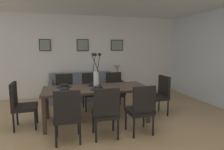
{
  "coord_description": "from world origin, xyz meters",
  "views": [
    {
      "loc": [
        -0.43,
        -3.09,
        1.59
      ],
      "look_at": [
        0.74,
        1.22,
        0.94
      ],
      "focal_mm": 30.57,
      "sensor_mm": 36.0,
      "label": 1
    }
  ],
  "objects_px": {
    "bowl_near_left": "(65,89)",
    "bowl_near_right": "(64,85)",
    "dining_chair_far_right": "(91,89)",
    "table_lamp": "(117,69)",
    "centerpiece_vase": "(96,74)",
    "dining_chair_mid_left": "(141,107)",
    "dining_table": "(96,91)",
    "dining_chair_near_left": "(67,114)",
    "dining_chair_head_west": "(21,103)",
    "framed_picture_center": "(83,45)",
    "dining_chair_mid_right": "(115,88)",
    "bowl_far_left": "(98,88)",
    "side_table": "(117,89)",
    "dining_chair_head_east": "(160,93)",
    "bowl_far_right": "(95,84)",
    "framed_picture_left": "(45,45)",
    "framed_picture_right": "(117,45)",
    "dining_chair_far_left": "(106,110)",
    "dining_chair_near_right": "(65,91)",
    "sofa": "(82,90)"
  },
  "relations": [
    {
      "from": "centerpiece_vase",
      "to": "dining_chair_mid_left",
      "type": "bearing_deg",
      "value": -52.31
    },
    {
      "from": "framed_picture_left",
      "to": "dining_chair_head_west",
      "type": "bearing_deg",
      "value": -98.26
    },
    {
      "from": "dining_chair_mid_right",
      "to": "framed_picture_center",
      "type": "distance_m",
      "value": 1.98
    },
    {
      "from": "bowl_far_left",
      "to": "side_table",
      "type": "bearing_deg",
      "value": 63.54
    },
    {
      "from": "dining_chair_far_left",
      "to": "sofa",
      "type": "relative_size",
      "value": 0.47
    },
    {
      "from": "dining_chair_near_left",
      "to": "side_table",
      "type": "xyz_separation_m",
      "value": [
        1.67,
        2.71,
        -0.25
      ]
    },
    {
      "from": "dining_chair_near_right",
      "to": "side_table",
      "type": "relative_size",
      "value": 1.77
    },
    {
      "from": "bowl_far_right",
      "to": "framed_picture_left",
      "type": "distance_m",
      "value": 2.58
    },
    {
      "from": "centerpiece_vase",
      "to": "dining_chair_near_left",
      "type": "bearing_deg",
      "value": -127.22
    },
    {
      "from": "dining_table",
      "to": "dining_chair_mid_left",
      "type": "distance_m",
      "value": 1.1
    },
    {
      "from": "dining_chair_mid_left",
      "to": "table_lamp",
      "type": "distance_m",
      "value": 2.78
    },
    {
      "from": "dining_chair_near_left",
      "to": "dining_chair_far_left",
      "type": "height_order",
      "value": "same"
    },
    {
      "from": "framed_picture_right",
      "to": "dining_chair_far_left",
      "type": "bearing_deg",
      "value": -109.8
    },
    {
      "from": "dining_table",
      "to": "dining_chair_near_left",
      "type": "height_order",
      "value": "dining_chair_near_left"
    },
    {
      "from": "dining_table",
      "to": "dining_chair_far_left",
      "type": "xyz_separation_m",
      "value": [
        0.01,
        -0.85,
        -0.16
      ]
    },
    {
      "from": "dining_chair_mid_left",
      "to": "centerpiece_vase",
      "type": "distance_m",
      "value": 1.2
    },
    {
      "from": "side_table",
      "to": "framed_picture_left",
      "type": "bearing_deg",
      "value": 167.78
    },
    {
      "from": "side_table",
      "to": "bowl_far_right",
      "type": "bearing_deg",
      "value": -121.81
    },
    {
      "from": "bowl_near_left",
      "to": "bowl_far_right",
      "type": "height_order",
      "value": "same"
    },
    {
      "from": "dining_chair_far_left",
      "to": "framed_picture_left",
      "type": "relative_size",
      "value": 2.5
    },
    {
      "from": "table_lamp",
      "to": "framed_picture_right",
      "type": "bearing_deg",
      "value": 74.98
    },
    {
      "from": "dining_chair_far_left",
      "to": "side_table",
      "type": "xyz_separation_m",
      "value": [
        1.02,
        2.72,
        -0.25
      ]
    },
    {
      "from": "dining_chair_mid_left",
      "to": "framed_picture_center",
      "type": "xyz_separation_m",
      "value": [
        -0.67,
        3.2,
        1.15
      ]
    },
    {
      "from": "dining_chair_head_west",
      "to": "framed_picture_center",
      "type": "relative_size",
      "value": 2.39
    },
    {
      "from": "dining_chair_far_right",
      "to": "table_lamp",
      "type": "xyz_separation_m",
      "value": [
        1.01,
        0.98,
        0.38
      ]
    },
    {
      "from": "dining_chair_near_left",
      "to": "bowl_near_right",
      "type": "xyz_separation_m",
      "value": [
        -0.02,
        1.04,
        0.27
      ]
    },
    {
      "from": "dining_chair_head_west",
      "to": "bowl_near_right",
      "type": "distance_m",
      "value": 0.9
    },
    {
      "from": "bowl_near_left",
      "to": "bowl_near_right",
      "type": "relative_size",
      "value": 1.0
    },
    {
      "from": "dining_table",
      "to": "side_table",
      "type": "height_order",
      "value": "dining_table"
    },
    {
      "from": "dining_chair_far_left",
      "to": "dining_chair_head_west",
      "type": "bearing_deg",
      "value": 150.36
    },
    {
      "from": "dining_chair_head_west",
      "to": "framed_picture_center",
      "type": "bearing_deg",
      "value": 57.32
    },
    {
      "from": "bowl_near_right",
      "to": "dining_chair_head_west",
      "type": "bearing_deg",
      "value": -166.73
    },
    {
      "from": "bowl_far_left",
      "to": "framed_picture_left",
      "type": "distance_m",
      "value": 2.93
    },
    {
      "from": "side_table",
      "to": "dining_chair_head_east",
      "type": "bearing_deg",
      "value": -74.87
    },
    {
      "from": "side_table",
      "to": "framed_picture_right",
      "type": "xyz_separation_m",
      "value": [
        0.13,
        0.47,
        1.4
      ]
    },
    {
      "from": "dining_chair_near_right",
      "to": "bowl_far_right",
      "type": "height_order",
      "value": "dining_chair_near_right"
    },
    {
      "from": "dining_chair_far_right",
      "to": "centerpiece_vase",
      "type": "distance_m",
      "value": 1.03
    },
    {
      "from": "dining_chair_head_west",
      "to": "framed_picture_center",
      "type": "xyz_separation_m",
      "value": [
        1.5,
        2.34,
        1.15
      ]
    },
    {
      "from": "dining_chair_head_east",
      "to": "bowl_far_left",
      "type": "bearing_deg",
      "value": -171.42
    },
    {
      "from": "dining_chair_far_right",
      "to": "bowl_near_right",
      "type": "bearing_deg",
      "value": -134.92
    },
    {
      "from": "bowl_near_left",
      "to": "bowl_near_right",
      "type": "height_order",
      "value": "same"
    },
    {
      "from": "bowl_far_left",
      "to": "sofa",
      "type": "bearing_deg",
      "value": 92.72
    },
    {
      "from": "bowl_near_right",
      "to": "dining_chair_mid_left",
      "type": "bearing_deg",
      "value": -38.76
    },
    {
      "from": "dining_chair_near_left",
      "to": "dining_chair_mid_right",
      "type": "height_order",
      "value": "same"
    },
    {
      "from": "dining_chair_mid_right",
      "to": "table_lamp",
      "type": "xyz_separation_m",
      "value": [
        0.37,
        1.01,
        0.38
      ]
    },
    {
      "from": "dining_chair_mid_right",
      "to": "framed_picture_center",
      "type": "relative_size",
      "value": 2.39
    },
    {
      "from": "dining_chair_head_west",
      "to": "table_lamp",
      "type": "relative_size",
      "value": 1.8
    },
    {
      "from": "dining_chair_head_west",
      "to": "dining_chair_head_east",
      "type": "xyz_separation_m",
      "value": [
        3.03,
        0.02,
        0.0
      ]
    },
    {
      "from": "dining_chair_head_east",
      "to": "dining_chair_head_west",
      "type": "bearing_deg",
      "value": -179.64
    },
    {
      "from": "dining_chair_mid_right",
      "to": "dining_chair_head_west",
      "type": "distance_m",
      "value": 2.32
    }
  ]
}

